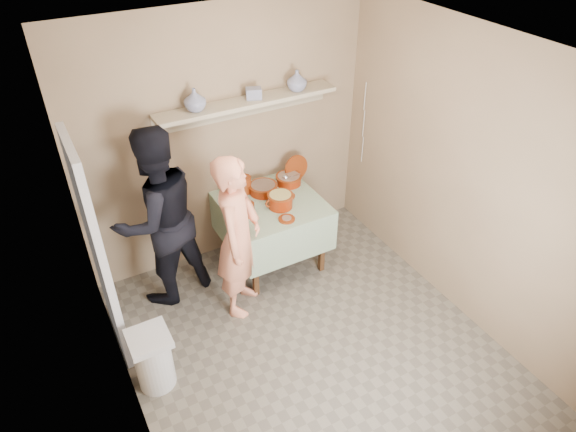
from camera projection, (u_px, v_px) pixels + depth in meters
ground at (314, 351)px, 4.54m from camera, size 3.50×3.50×0.00m
tile_panel at (98, 255)px, 4.07m from camera, size 0.06×0.70×2.00m
plate_stack_a at (235, 187)px, 5.14m from camera, size 0.17×0.17×0.22m
plate_stack_b at (244, 185)px, 5.21m from camera, size 0.15×0.15×0.18m
bowl_stack at (247, 209)px, 4.89m from camera, size 0.14×0.14×0.14m
empty_bowl at (239, 205)px, 5.02m from camera, size 0.16×0.16×0.05m
propped_lid at (296, 168)px, 5.43m from camera, size 0.28×0.08×0.28m
vase_right at (297, 80)px, 4.92m from camera, size 0.20×0.20×0.20m
vase_left at (195, 100)px, 4.53m from camera, size 0.23×0.23×0.21m
ceramic_box at (254, 93)px, 4.78m from camera, size 0.17×0.14×0.10m
person_cook at (238, 237)px, 4.56m from camera, size 0.68×0.70×1.62m
person_helper at (158, 218)px, 4.65m from camera, size 1.01×0.88×1.79m
room_shell at (321, 200)px, 3.61m from camera, size 3.04×3.54×2.62m
serving_table at (271, 211)px, 5.18m from camera, size 0.97×0.97×0.76m
cazuela_meat_a at (263, 188)px, 5.22m from camera, size 0.30×0.30×0.10m
cazuela_meat_b at (289, 179)px, 5.36m from camera, size 0.28×0.28×0.10m
ladle at (286, 177)px, 5.29m from camera, size 0.08×0.26×0.19m
cazuela_rice at (280, 199)px, 5.00m from camera, size 0.33×0.25×0.14m
front_plate at (287, 219)px, 4.86m from camera, size 0.16×0.16×0.03m
wall_shelf at (247, 104)px, 4.83m from camera, size 1.80×0.25×0.21m
trash_bin at (153, 359)px, 4.12m from camera, size 0.32×0.32×0.56m
electrical_cord at (364, 124)px, 5.45m from camera, size 0.01×0.05×0.90m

